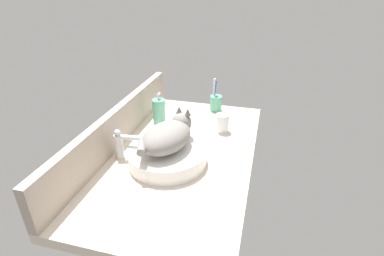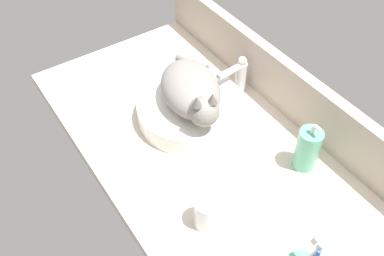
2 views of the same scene
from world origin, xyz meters
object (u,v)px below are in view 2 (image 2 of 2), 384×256
Objects in this scene: sink_basin at (190,110)px; cat at (192,91)px; soap_dispenser at (307,149)px; water_glass at (207,213)px; faucet at (239,74)px.

sink_basin is 1.08× the size of cat.
cat is 36.79cm from soap_dispenser.
cat is at bearing 151.72° from water_glass.
cat is at bearing -81.90° from faucet.
sink_basin is at bearing -85.57° from faucet.
sink_basin is 38.02cm from water_glass.
faucet is 1.48× the size of water_glass.
cat is 1.83× the size of soap_dispenser.
soap_dispenser reaches higher than water_glass.
water_glass is at bearing -90.34° from soap_dispenser.
faucet is 51.57cm from water_glass.
sink_basin is at bearing -154.72° from soap_dispenser.
faucet is 0.81× the size of soap_dispenser.
water_glass is at bearing -27.74° from sink_basin.
cat is at bearing -13.23° from sink_basin.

